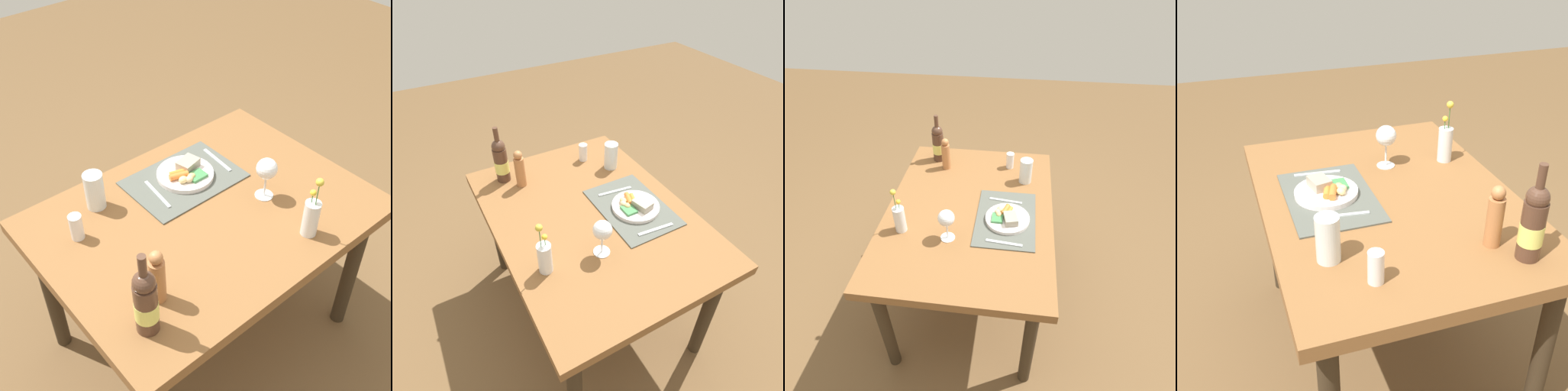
# 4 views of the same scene
# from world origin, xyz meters

# --- Properties ---
(ground_plane) EXTENTS (8.00, 8.00, 0.00)m
(ground_plane) POSITION_xyz_m (0.00, 0.00, 0.00)
(ground_plane) COLOR brown
(dining_table) EXTENTS (1.20, 0.88, 0.72)m
(dining_table) POSITION_xyz_m (0.00, 0.00, 0.63)
(dining_table) COLOR brown
(dining_table) RESTS_ON ground_plane
(placemat) EXTENTS (0.44, 0.30, 0.01)m
(placemat) POSITION_xyz_m (-0.06, -0.20, 0.72)
(placemat) COLOR #50544C
(placemat) RESTS_ON dining_table
(dinner_plate) EXTENTS (0.22, 0.22, 0.05)m
(dinner_plate) POSITION_xyz_m (-0.07, -0.20, 0.74)
(dinner_plate) COLOR white
(dinner_plate) RESTS_ON placemat
(fork) EXTENTS (0.03, 0.18, 0.00)m
(fork) POSITION_xyz_m (-0.24, -0.20, 0.73)
(fork) COLOR silver
(fork) RESTS_ON placemat
(knife) EXTENTS (0.03, 0.18, 0.00)m
(knife) POSITION_xyz_m (0.08, -0.19, 0.73)
(knife) COLOR silver
(knife) RESTS_ON placemat
(salt_shaker) EXTENTS (0.05, 0.05, 0.10)m
(salt_shaker) POSITION_xyz_m (0.42, -0.19, 0.77)
(salt_shaker) COLOR white
(salt_shaker) RESTS_ON dining_table
(wine_glass) EXTENTS (0.08, 0.08, 0.17)m
(wine_glass) POSITION_xyz_m (-0.23, 0.07, 0.84)
(wine_glass) COLOR white
(wine_glass) RESTS_ON dining_table
(water_tumbler) EXTENTS (0.07, 0.07, 0.15)m
(water_tumbler) POSITION_xyz_m (0.28, -0.29, 0.78)
(water_tumbler) COLOR silver
(water_tumbler) RESTS_ON dining_table
(wine_bottle) EXTENTS (0.07, 0.07, 0.30)m
(wine_bottle) POSITION_xyz_m (0.45, 0.27, 0.84)
(wine_bottle) COLOR #4D3224
(wine_bottle) RESTS_ON dining_table
(flower_vase) EXTENTS (0.06, 0.06, 0.25)m
(flower_vase) POSITION_xyz_m (-0.20, 0.31, 0.80)
(flower_vase) COLOR silver
(flower_vase) RESTS_ON dining_table
(pepper_mill) EXTENTS (0.05, 0.05, 0.20)m
(pepper_mill) POSITION_xyz_m (0.37, 0.20, 0.82)
(pepper_mill) COLOR #B27142
(pepper_mill) RESTS_ON dining_table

